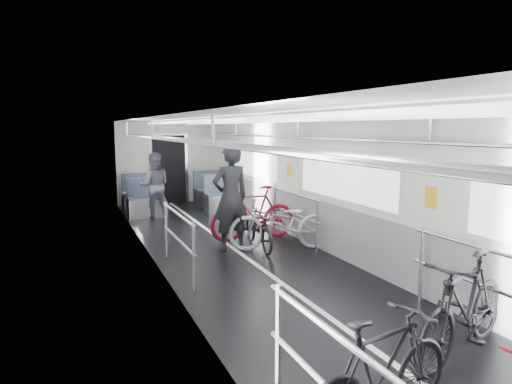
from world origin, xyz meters
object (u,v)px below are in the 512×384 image
person_standing (230,198)px  person_seated (154,185)px  bike_left_mid (381,373)px  bike_right_near (465,307)px  bike_right_mid (281,223)px  bike_right_far (253,213)px  bike_aisle (259,227)px

person_standing → person_seated: bearing=-86.5°
bike_left_mid → bike_right_near: bearing=-79.2°
bike_right_near → person_seated: 8.34m
bike_right_mid → bike_right_far: (-0.19, 0.88, 0.04)m
bike_left_mid → bike_right_mid: bearing=-29.2°
bike_right_far → bike_aisle: bearing=-13.8°
bike_right_mid → bike_aisle: bearing=-113.1°
bike_right_mid → person_standing: size_ratio=0.99×
person_standing → person_seated: size_ratio=1.19×
bike_left_mid → person_seated: (-0.07, 8.80, 0.35)m
bike_left_mid → bike_aisle: (1.19, 5.11, -0.06)m
bike_right_mid → bike_right_far: size_ratio=1.06×
bike_right_mid → bike_aisle: 0.43m
bike_aisle → person_standing: bearing=173.8°
bike_aisle → bike_right_mid: bearing=-33.2°
bike_right_near → bike_left_mid: bearing=-86.6°
person_seated → bike_aisle: bearing=118.1°
bike_left_mid → bike_right_near: bike_right_near is taller
bike_right_far → person_standing: person_standing is taller
bike_right_near → bike_aisle: 4.52m
bike_left_mid → bike_right_far: bearing=-24.9°
bike_right_near → bike_aisle: bearing=164.1°
bike_aisle → person_standing: size_ratio=0.79×
person_seated → bike_right_mid: bearing=121.2°
bike_right_near → person_standing: bearing=170.3°
bike_left_mid → bike_right_near: (1.45, 0.60, 0.05)m
bike_aisle → person_standing: (-0.52, 0.10, 0.57)m
bike_left_mid → bike_right_near: 1.57m
person_seated → bike_right_near: bearing=109.7°
bike_right_far → person_seated: bearing=-156.2°
bike_right_mid → person_seated: size_ratio=1.18×
bike_right_near → bike_right_far: 5.13m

